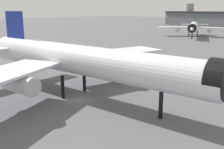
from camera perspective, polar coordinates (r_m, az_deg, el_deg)
name	(u,v)px	position (r m, az deg, el deg)	size (l,w,h in m)	color
ground	(80,100)	(52.23, -6.80, -5.37)	(900.00, 900.00, 0.00)	#56565B
airliner_near_gate	(81,61)	(52.51, -6.45, 2.88)	(60.09, 54.45, 16.35)	silver
airliner_far_taxiway	(193,27)	(176.89, 16.62, 9.51)	(39.43, 43.92, 13.78)	silver
traffic_cone_near_nose	(215,78)	(71.54, 20.79, -0.64)	(0.63, 0.63, 0.79)	#F2600C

